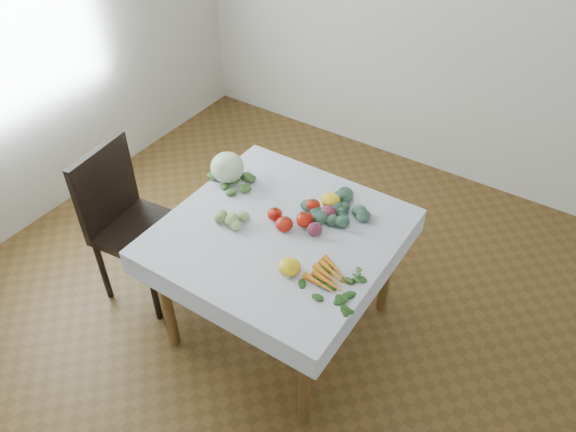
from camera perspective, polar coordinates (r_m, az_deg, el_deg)
name	(u,v)px	position (r m, az deg, el deg)	size (l,w,h in m)	color
ground	(281,324)	(3.40, -0.76, -10.91)	(4.00, 4.00, 0.00)	brown
table	(280,245)	(2.92, -0.87, -2.95)	(1.00, 1.00, 0.75)	brown
tablecloth	(279,231)	(2.85, -0.89, -1.51)	(1.12, 1.12, 0.01)	white
chair	(126,215)	(3.37, -16.14, 0.10)	(0.49, 0.49, 0.98)	black
cabbage	(227,167)	(3.14, -6.19, 4.94)	(0.19, 0.19, 0.17)	silver
tomato_a	(313,205)	(2.95, 2.54, 1.08)	(0.08, 0.08, 0.07)	#B0180B
tomato_b	(275,214)	(2.89, -1.34, 0.19)	(0.08, 0.08, 0.07)	#B0180B
tomato_c	(284,224)	(2.82, -0.38, -0.84)	(0.09, 0.09, 0.08)	#B0180B
tomato_d	(305,219)	(2.85, 1.72, -0.35)	(0.09, 0.09, 0.08)	#B0180B
heirloom_back	(331,200)	(2.98, 4.37, 1.62)	(0.10, 0.10, 0.07)	yellow
heirloom_front	(290,267)	(2.61, 0.18, -5.17)	(0.10, 0.10, 0.07)	yellow
onion_a	(328,212)	(2.91, 4.12, 0.41)	(0.08, 0.08, 0.07)	#52172D
onion_b	(315,229)	(2.81, 2.74, -1.35)	(0.08, 0.08, 0.06)	#52172D
tomatillo_cluster	(231,217)	(2.91, -5.80, -0.06)	(0.17, 0.11, 0.05)	#9BB568
carrot_bunch	(331,278)	(2.60, 4.35, -6.26)	(0.20, 0.20, 0.03)	orange
kale_bunch	(339,208)	(2.96, 5.19, 0.82)	(0.35, 0.29, 0.05)	#395E49
basil_bunch	(333,285)	(2.59, 4.63, -6.98)	(0.29, 0.21, 0.01)	#214916
dill_bunch	(229,181)	(3.16, -5.98, 3.53)	(0.23, 0.22, 0.03)	#4B6D32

